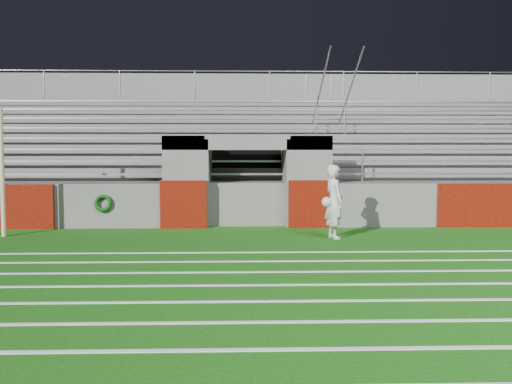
{
  "coord_description": "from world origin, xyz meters",
  "views": [
    {
      "loc": [
        -0.25,
        -13.01,
        2.14
      ],
      "look_at": [
        0.2,
        1.8,
        1.1
      ],
      "focal_mm": 40.0,
      "sensor_mm": 36.0,
      "label": 1
    }
  ],
  "objects": [
    {
      "name": "ground",
      "position": [
        0.0,
        0.0,
        0.0
      ],
      "size": [
        90.0,
        90.0,
        0.0
      ],
      "primitive_type": "plane",
      "color": "#14540E",
      "rests_on": "ground"
    },
    {
      "name": "hose_coil",
      "position": [
        -4.03,
        2.93,
        0.71
      ],
      "size": [
        0.5,
        0.14,
        0.51
      ],
      "color": "#0D4513",
      "rests_on": "ground"
    },
    {
      "name": "goalkeeper_with_ball",
      "position": [
        2.11,
        0.98,
        0.92
      ],
      "size": [
        0.62,
        0.76,
        1.83
      ],
      "color": "silver",
      "rests_on": "ground"
    },
    {
      "name": "stadium_structure",
      "position": [
        0.0,
        7.97,
        1.49
      ],
      "size": [
        26.0,
        8.48,
        5.42
      ],
      "color": "#575452",
      "rests_on": "ground"
    },
    {
      "name": "field_markings",
      "position": [
        0.0,
        -5.0,
        0.01
      ],
      "size": [
        28.0,
        8.09,
        0.01
      ],
      "color": "white",
      "rests_on": "ground"
    },
    {
      "name": "field_post",
      "position": [
        -6.23,
        1.56,
        1.64
      ],
      "size": [
        0.12,
        0.12,
        3.27
      ],
      "primitive_type": "cylinder",
      "color": "#C7B494",
      "rests_on": "ground"
    }
  ]
}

